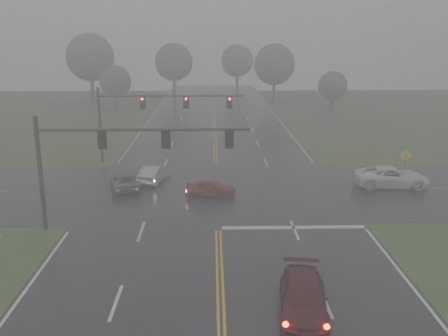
{
  "coord_description": "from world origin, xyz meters",
  "views": [
    {
      "loc": [
        -0.33,
        -13.26,
        11.13
      ],
      "look_at": [
        0.39,
        16.0,
        3.29
      ],
      "focal_mm": 40.0,
      "sensor_mm": 36.0,
      "label": 1
    }
  ],
  "objects_px": {
    "sedan_silver": "(155,182)",
    "sedan_red": "(211,197)",
    "pickup_white": "(391,187)",
    "signal_gantry_far": "(145,110)",
    "sedan_maroon": "(302,312)",
    "car_grey": "(125,189)",
    "signal_gantry_near": "(105,151)"
  },
  "relations": [
    {
      "from": "sedan_silver",
      "to": "signal_gantry_far",
      "type": "height_order",
      "value": "signal_gantry_far"
    },
    {
      "from": "sedan_maroon",
      "to": "pickup_white",
      "type": "relative_size",
      "value": 0.86
    },
    {
      "from": "sedan_maroon",
      "to": "pickup_white",
      "type": "bearing_deg",
      "value": 68.05
    },
    {
      "from": "sedan_maroon",
      "to": "signal_gantry_far",
      "type": "distance_m",
      "value": 27.57
    },
    {
      "from": "sedan_silver",
      "to": "signal_gantry_near",
      "type": "height_order",
      "value": "signal_gantry_near"
    },
    {
      "from": "signal_gantry_near",
      "to": "pickup_white",
      "type": "bearing_deg",
      "value": 22.01
    },
    {
      "from": "sedan_red",
      "to": "pickup_white",
      "type": "relative_size",
      "value": 0.64
    },
    {
      "from": "pickup_white",
      "to": "sedan_maroon",
      "type": "bearing_deg",
      "value": 153.03
    },
    {
      "from": "sedan_maroon",
      "to": "signal_gantry_far",
      "type": "bearing_deg",
      "value": 118.11
    },
    {
      "from": "car_grey",
      "to": "signal_gantry_near",
      "type": "relative_size",
      "value": 0.36
    },
    {
      "from": "sedan_silver",
      "to": "sedan_maroon",
      "type": "bearing_deg",
      "value": 127.34
    },
    {
      "from": "car_grey",
      "to": "signal_gantry_far",
      "type": "distance_m",
      "value": 9.36
    },
    {
      "from": "pickup_white",
      "to": "signal_gantry_far",
      "type": "relative_size",
      "value": 0.43
    },
    {
      "from": "sedan_silver",
      "to": "sedan_red",
      "type": "bearing_deg",
      "value": 153.32
    },
    {
      "from": "sedan_maroon",
      "to": "pickup_white",
      "type": "height_order",
      "value": "pickup_white"
    },
    {
      "from": "car_grey",
      "to": "signal_gantry_far",
      "type": "bearing_deg",
      "value": -109.04
    },
    {
      "from": "sedan_red",
      "to": "signal_gantry_far",
      "type": "relative_size",
      "value": 0.28
    },
    {
      "from": "pickup_white",
      "to": "signal_gantry_far",
      "type": "xyz_separation_m",
      "value": [
        -19.39,
        7.99,
        4.78
      ]
    },
    {
      "from": "signal_gantry_near",
      "to": "sedan_red",
      "type": "bearing_deg",
      "value": 44.4
    },
    {
      "from": "signal_gantry_far",
      "to": "sedan_maroon",
      "type": "bearing_deg",
      "value": -69.36
    },
    {
      "from": "sedan_red",
      "to": "pickup_white",
      "type": "bearing_deg",
      "value": -77.87
    },
    {
      "from": "sedan_maroon",
      "to": "sedan_red",
      "type": "xyz_separation_m",
      "value": [
        -3.82,
        15.36,
        0.0
      ]
    },
    {
      "from": "sedan_silver",
      "to": "car_grey",
      "type": "bearing_deg",
      "value": 55.63
    },
    {
      "from": "sedan_maroon",
      "to": "signal_gantry_far",
      "type": "relative_size",
      "value": 0.37
    },
    {
      "from": "signal_gantry_far",
      "to": "car_grey",
      "type": "bearing_deg",
      "value": -94.7
    },
    {
      "from": "sedan_maroon",
      "to": "car_grey",
      "type": "bearing_deg",
      "value": 127.95
    },
    {
      "from": "sedan_red",
      "to": "car_grey",
      "type": "height_order",
      "value": "same"
    },
    {
      "from": "sedan_red",
      "to": "signal_gantry_far",
      "type": "xyz_separation_m",
      "value": [
        -5.76,
        10.05,
        4.78
      ]
    },
    {
      "from": "sedan_red",
      "to": "signal_gantry_near",
      "type": "xyz_separation_m",
      "value": [
        -6.01,
        -5.89,
        4.74
      ]
    },
    {
      "from": "sedan_red",
      "to": "pickup_white",
      "type": "distance_m",
      "value": 13.79
    },
    {
      "from": "sedan_maroon",
      "to": "sedan_silver",
      "type": "bearing_deg",
      "value": 120.68
    },
    {
      "from": "sedan_maroon",
      "to": "sedan_silver",
      "type": "height_order",
      "value": "sedan_maroon"
    }
  ]
}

